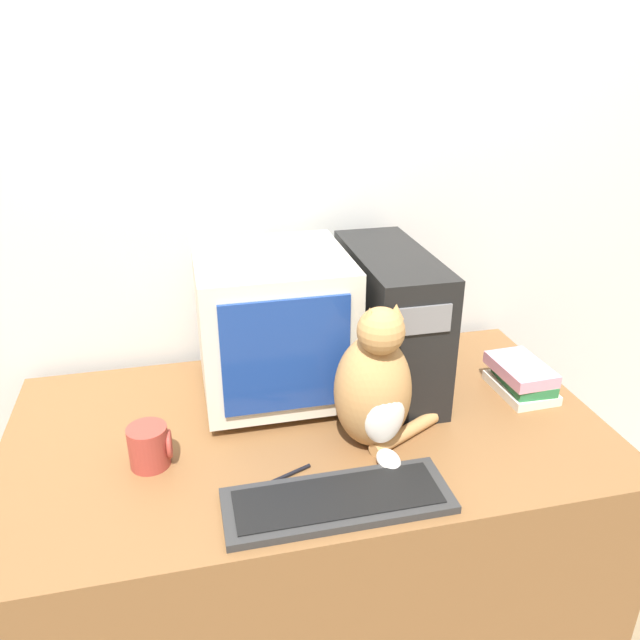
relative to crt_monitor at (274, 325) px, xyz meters
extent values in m
cube|color=silver|center=(0.05, 0.30, 0.30)|extent=(7.00, 0.05, 2.50)
cube|color=brown|center=(0.05, -0.18, -0.58)|extent=(1.49, 0.82, 0.74)
cube|color=beige|center=(0.00, 0.00, -0.19)|extent=(0.27, 0.23, 0.02)
cube|color=beige|center=(0.00, 0.00, 0.01)|extent=(0.39, 0.38, 0.37)
cube|color=navy|center=(0.00, -0.19, 0.01)|extent=(0.31, 0.01, 0.29)
cube|color=black|center=(0.32, -0.01, -0.01)|extent=(0.19, 0.47, 0.39)
cube|color=slate|center=(0.32, -0.25, 0.09)|extent=(0.14, 0.01, 0.07)
cube|color=#2D2D2D|center=(0.06, -0.48, -0.20)|extent=(0.48, 0.17, 0.02)
cube|color=black|center=(0.06, -0.48, -0.19)|extent=(0.43, 0.13, 0.00)
ellipsoid|color=#B7844C|center=(0.19, -0.28, -0.06)|extent=(0.20, 0.20, 0.28)
ellipsoid|color=white|center=(0.19, -0.34, -0.09)|extent=(0.11, 0.06, 0.16)
sphere|color=#B7844C|center=(0.19, -0.31, 0.11)|extent=(0.12, 0.12, 0.11)
cone|color=#B7844C|center=(0.16, -0.31, 0.15)|extent=(0.04, 0.04, 0.04)
cone|color=#B7844C|center=(0.23, -0.31, 0.15)|extent=(0.04, 0.04, 0.04)
ellipsoid|color=white|center=(0.20, -0.38, -0.19)|extent=(0.06, 0.08, 0.04)
cylinder|color=#B7844C|center=(0.27, -0.29, -0.19)|extent=(0.21, 0.13, 0.03)
cube|color=beige|center=(0.66, -0.15, -0.19)|extent=(0.14, 0.20, 0.03)
cube|color=#28703D|center=(0.67, -0.15, -0.17)|extent=(0.12, 0.17, 0.03)
cube|color=pink|center=(0.66, -0.15, -0.14)|extent=(0.13, 0.20, 0.03)
cylinder|color=black|center=(-0.04, -0.37, -0.20)|extent=(0.13, 0.06, 0.01)
cylinder|color=#9E382D|center=(-0.33, -0.25, -0.16)|extent=(0.09, 0.09, 0.10)
torus|color=#9E382D|center=(-0.29, -0.25, -0.16)|extent=(0.01, 0.07, 0.07)
camera|label=1|loc=(-0.22, -1.48, 0.70)|focal=35.00mm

